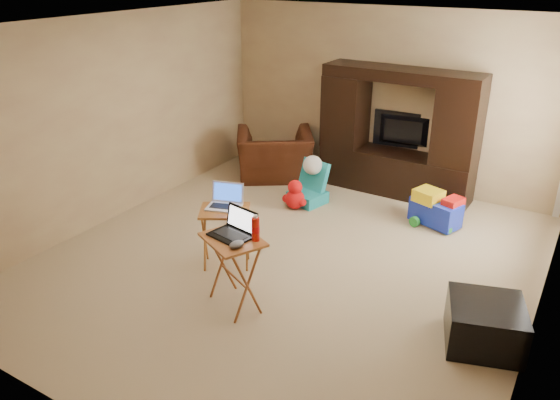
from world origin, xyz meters
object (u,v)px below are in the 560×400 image
Objects in this scene: laptop_right at (230,225)px; tray_table_right at (234,273)px; plush_toy at (295,194)px; water_bottle at (256,229)px; laptop_left at (224,198)px; mouse_left at (235,214)px; child_rocker at (308,183)px; ottoman at (485,324)px; recliner at (275,155)px; entertainment_center at (398,133)px; push_toy at (436,208)px; television at (403,132)px; mouse_right at (237,244)px; tray_table_left at (226,238)px.

tray_table_right is at bearing -15.32° from laptop_right.
plush_toy is 2.39m from laptop_right.
water_bottle is at bearing 25.28° from laptop_right.
mouse_left is at bearing -41.66° from laptop_left.
tray_table_right is at bearing -158.20° from water_bottle.
tray_table_right is at bearing -63.63° from child_rocker.
ottoman is at bearing 3.13° from mouse_left.
ottoman is at bearing 112.13° from recliner.
entertainment_center is 3.47× the size of push_toy.
tray_table_right is (-0.30, -3.47, -0.51)m from entertainment_center.
entertainment_center is 9.58× the size of water_bottle.
recliner is at bearing 141.27° from tray_table_right.
entertainment_center is at bearing 95.58° from laptop_right.
push_toy is at bearing 116.57° from ottoman.
recliner is 2.72× the size of plush_toy.
mouse_left is (-0.63, -3.18, -0.15)m from television.
television is at bearing 111.38° from tray_table_right.
ottoman is 0.85× the size of tray_table_right.
laptop_left is (-2.71, -0.04, 0.59)m from ottoman.
mouse_right reaches higher than child_rocker.
television is 1.41m from push_toy.
ottoman is 2.78× the size of water_bottle.
child_rocker is at bearing -129.85° from entertainment_center.
plush_toy is 2.99× the size of mouse_left.
entertainment_center reaches higher than recliner.
water_bottle is (0.72, -0.49, 0.50)m from tray_table_left.
recliner is 1.78× the size of ottoman.
tray_table_right reaches higher than plush_toy.
child_rocker is 0.92× the size of ottoman.
child_rocker is at bearing 112.75° from recliner.
mouse_right is at bearing -159.66° from ottoman.
television reaches higher than mouse_right.
tray_table_left reaches higher than child_rocker.
child_rocker is (-0.86, -0.98, -0.59)m from entertainment_center.
plush_toy is (-0.06, -0.25, -0.08)m from child_rocker.
child_rocker reaches higher than plush_toy.
entertainment_center is 1.94× the size of recliner.
water_bottle is at bearing -90.10° from push_toy.
mouse_left is at bearing -69.60° from child_rocker.
child_rocker is 1.70m from push_toy.
child_rocker is at bearing 104.78° from mouse_right.
tray_table_right reaches higher than ottoman.
television reaches higher than laptop_left.
entertainment_center is 3.52m from tray_table_right.
laptop_right is at bearing -75.43° from plush_toy.
laptop_left is (-0.85, -3.08, -0.05)m from television.
child_rocker is at bearing 96.67° from mouse_left.
laptop_left reaches higher than mouse_left.
ottoman is 4.58× the size of mouse_left.
laptop_right is at bearing -59.22° from mouse_left.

